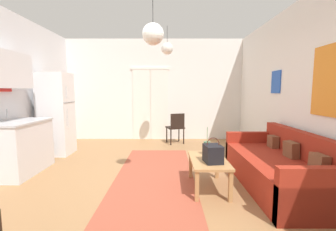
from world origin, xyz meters
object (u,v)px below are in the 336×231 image
Objects in this scene: handbag at (214,154)px; accent_chair at (177,126)px; bamboo_vase at (208,148)px; pendant_lamp_near at (154,34)px; refrigerator at (57,114)px; couch at (282,169)px; coffee_table at (209,163)px; pendant_lamp_far at (168,49)px.

accent_chair is (-0.40, 2.88, -0.09)m from handbag.
handbag is 2.91m from accent_chair.
bamboo_vase reaches higher than handbag.
accent_chair is at bearing 81.45° from pendant_lamp_near.
refrigerator is at bearing 152.93° from bamboo_vase.
handbag is 0.19× the size of refrigerator.
handbag is at bearing -168.11° from couch.
couch is at bearing 99.53° from accent_chair.
bamboo_vase is at bearing 15.35° from pendant_lamp_near.
handbag is 0.42× the size of accent_chair.
pendant_lamp_near is (-1.86, -0.08, 1.89)m from couch.
pendant_lamp_near reaches higher than handbag.
handbag reaches higher than coffee_table.
couch is 3.35m from pendant_lamp_far.
refrigerator is at bearing 141.83° from pendant_lamp_near.
pendant_lamp_near is at bearing -94.96° from pendant_lamp_far.
couch is at bearing 3.94° from coffee_table.
accent_chair is 0.97× the size of pendant_lamp_near.
coffee_table is 1.35× the size of pendant_lamp_far.
coffee_table is at bearing -176.06° from couch.
pendant_lamp_near is 1.33× the size of pendant_lamp_far.
couch reaches higher than coffee_table.
pendant_lamp_far reaches higher than coffee_table.
refrigerator is 2.19× the size of accent_chair.
accent_chair is at bearing 97.88° from handbag.
pendant_lamp_near is (-0.41, -2.74, 1.69)m from accent_chair.
pendant_lamp_far is (-0.60, 2.09, 1.99)m from coffee_table.
bamboo_vase is (0.01, 0.21, 0.17)m from coffee_table.
handbag is (-1.05, -0.22, 0.29)m from couch.
handbag is 0.41× the size of pendant_lamp_near.
handbag is 1.80m from pendant_lamp_near.
bamboo_vase is 0.52× the size of accent_chair.
couch is 1.11m from handbag.
bamboo_vase is 2.69m from pendant_lamp_far.
bamboo_vase reaches higher than couch.
coffee_table is at bearing 101.56° from handbag.
pendant_lamp_far is at bearing 7.53° from refrigerator.
refrigerator is (-3.05, 1.56, 0.36)m from bamboo_vase.
coffee_table is 0.27m from bamboo_vase.
pendant_lamp_far reaches higher than refrigerator.
refrigerator is at bearing 157.63° from couch.
pendant_lamp_far is at bearing 85.04° from pendant_lamp_near.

